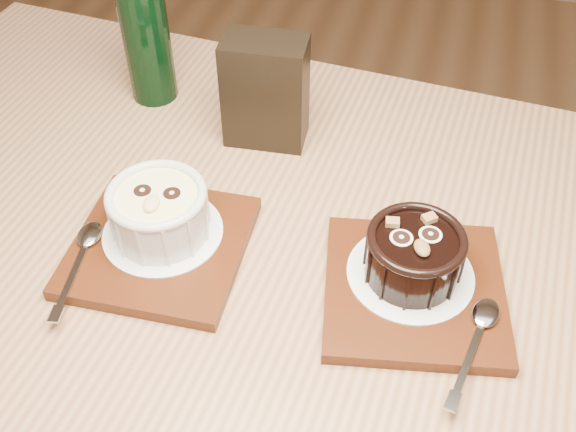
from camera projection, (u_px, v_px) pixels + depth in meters
The scene contains 11 objects.
table at pixel (265, 320), 0.78m from camera, with size 1.26×0.90×0.75m.
tray_left at pixel (160, 246), 0.73m from camera, with size 0.18×0.18×0.01m, color #4A1E0C.
doily_left at pixel (163, 232), 0.73m from camera, with size 0.13×0.13×0.00m, color white.
ramekin_white at pixel (159, 210), 0.70m from camera, with size 0.11×0.11×0.06m.
spoon_left at pixel (79, 259), 0.70m from camera, with size 0.03×0.13×0.01m, color silver, non-canonical shape.
tray_right at pixel (414, 290), 0.68m from camera, with size 0.18×0.18×0.01m, color #4A1E0C.
doily_right at pixel (410, 273), 0.69m from camera, with size 0.13×0.13×0.00m, color white.
ramekin_dark at pixel (414, 253), 0.67m from camera, with size 0.10×0.10×0.06m.
spoon_right at pixel (476, 340), 0.63m from camera, with size 0.03×0.13×0.01m, color silver, non-canonical shape.
condiment_stand at pixel (265, 91), 0.82m from camera, with size 0.10×0.06×0.14m, color black.
green_bottle at pixel (146, 37), 0.87m from camera, with size 0.06×0.06×0.23m.
Camera 1 is at (-0.09, -0.17, 1.30)m, focal length 42.00 mm.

